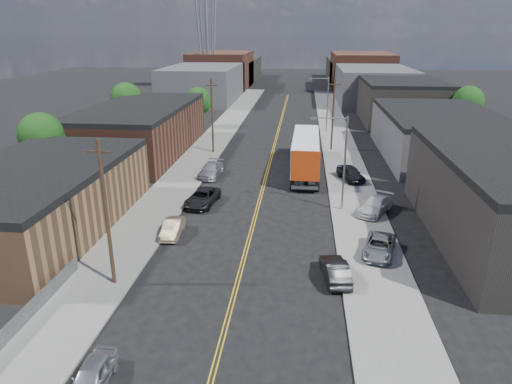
% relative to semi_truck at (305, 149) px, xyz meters
% --- Properties ---
extents(ground, '(260.00, 260.00, 0.00)m').
position_rel_semi_truck_xyz_m(ground, '(-4.50, 21.90, -2.59)').
color(ground, black).
rests_on(ground, ground).
extents(centerline, '(0.32, 120.00, 0.01)m').
position_rel_semi_truck_xyz_m(centerline, '(-4.50, 6.90, -2.59)').
color(centerline, gold).
rests_on(centerline, ground).
extents(sidewalk_left, '(5.00, 140.00, 0.15)m').
position_rel_semi_truck_xyz_m(sidewalk_left, '(-14.00, 6.90, -2.52)').
color(sidewalk_left, slate).
rests_on(sidewalk_left, ground).
extents(sidewalk_right, '(5.00, 140.00, 0.15)m').
position_rel_semi_truck_xyz_m(sidewalk_right, '(5.00, 6.90, -2.52)').
color(sidewalk_right, slate).
rests_on(sidewalk_right, ground).
extents(warehouse_tan, '(12.00, 22.00, 5.60)m').
position_rel_semi_truck_xyz_m(warehouse_tan, '(-22.50, -20.10, 0.21)').
color(warehouse_tan, brown).
rests_on(warehouse_tan, ground).
extents(warehouse_brown, '(12.00, 26.00, 6.60)m').
position_rel_semi_truck_xyz_m(warehouse_brown, '(-22.50, 5.90, 0.71)').
color(warehouse_brown, '#4C291E').
rests_on(warehouse_brown, ground).
extents(industrial_right_b, '(14.00, 24.00, 6.10)m').
position_rel_semi_truck_xyz_m(industrial_right_b, '(17.50, 7.90, 0.46)').
color(industrial_right_b, '#3C3C3F').
rests_on(industrial_right_b, ground).
extents(industrial_right_c, '(14.00, 22.00, 7.60)m').
position_rel_semi_truck_xyz_m(industrial_right_c, '(17.50, 33.90, 1.21)').
color(industrial_right_c, black).
rests_on(industrial_right_c, ground).
extents(skyline_left_a, '(16.00, 30.00, 8.00)m').
position_rel_semi_truck_xyz_m(skyline_left_a, '(-24.50, 56.90, 1.41)').
color(skyline_left_a, '#3C3C3F').
rests_on(skyline_left_a, ground).
extents(skyline_right_a, '(16.00, 30.00, 8.00)m').
position_rel_semi_truck_xyz_m(skyline_right_a, '(15.50, 56.90, 1.41)').
color(skyline_right_a, '#3C3C3F').
rests_on(skyline_right_a, ground).
extents(skyline_left_b, '(16.00, 26.00, 10.00)m').
position_rel_semi_truck_xyz_m(skyline_left_b, '(-24.50, 81.90, 2.41)').
color(skyline_left_b, '#4C291E').
rests_on(skyline_left_b, ground).
extents(skyline_right_b, '(16.00, 26.00, 10.00)m').
position_rel_semi_truck_xyz_m(skyline_right_b, '(15.50, 81.90, 2.41)').
color(skyline_right_b, '#4C291E').
rests_on(skyline_right_b, ground).
extents(skyline_left_c, '(16.00, 40.00, 7.00)m').
position_rel_semi_truck_xyz_m(skyline_left_c, '(-24.50, 101.90, 0.91)').
color(skyline_left_c, black).
rests_on(skyline_left_c, ground).
extents(skyline_right_c, '(16.00, 40.00, 7.00)m').
position_rel_semi_truck_xyz_m(skyline_right_c, '(15.50, 101.90, 0.91)').
color(skyline_right_c, black).
rests_on(skyline_right_c, ground).
extents(streetlight_near, '(3.39, 0.25, 9.00)m').
position_rel_semi_truck_xyz_m(streetlight_near, '(3.10, -13.10, 2.73)').
color(streetlight_near, gray).
rests_on(streetlight_near, ground).
extents(streetlight_far, '(3.39, 0.25, 9.00)m').
position_rel_semi_truck_xyz_m(streetlight_far, '(3.10, 21.90, 2.73)').
color(streetlight_far, gray).
rests_on(streetlight_far, ground).
extents(utility_pole_left_near, '(1.60, 0.26, 10.00)m').
position_rel_semi_truck_xyz_m(utility_pole_left_near, '(-12.70, -28.10, 2.54)').
color(utility_pole_left_near, black).
rests_on(utility_pole_left_near, ground).
extents(utility_pole_left_far, '(1.60, 0.26, 10.00)m').
position_rel_semi_truck_xyz_m(utility_pole_left_far, '(-12.70, 6.90, 2.54)').
color(utility_pole_left_far, black).
rests_on(utility_pole_left_far, ground).
extents(utility_pole_right, '(1.60, 0.26, 10.00)m').
position_rel_semi_truck_xyz_m(utility_pole_right, '(3.70, 9.90, 2.54)').
color(utility_pole_right, black).
rests_on(utility_pole_right, ground).
extents(chainlink_fence, '(0.05, 16.00, 1.22)m').
position_rel_semi_truck_xyz_m(chainlink_fence, '(-16.00, -34.60, -1.94)').
color(chainlink_fence, slate).
rests_on(chainlink_fence, ground).
extents(tree_left_near, '(4.85, 4.76, 7.91)m').
position_rel_semi_truck_xyz_m(tree_left_near, '(-28.44, -8.10, 2.58)').
color(tree_left_near, black).
rests_on(tree_left_near, ground).
extents(tree_left_mid, '(5.10, 5.04, 8.37)m').
position_rel_semi_truck_xyz_m(tree_left_mid, '(-28.44, 16.90, 2.89)').
color(tree_left_mid, black).
rests_on(tree_left_mid, ground).
extents(tree_left_far, '(4.35, 4.20, 6.97)m').
position_rel_semi_truck_xyz_m(tree_left_far, '(-18.44, 23.90, 1.97)').
color(tree_left_far, black).
rests_on(tree_left_far, ground).
extents(tree_right_far, '(4.85, 4.76, 7.91)m').
position_rel_semi_truck_xyz_m(tree_right_far, '(25.56, 21.90, 2.58)').
color(tree_right_far, black).
rests_on(tree_right_far, ground).
extents(semi_truck, '(3.16, 17.38, 4.55)m').
position_rel_semi_truck_xyz_m(semi_truck, '(0.00, 0.00, 0.00)').
color(semi_truck, silver).
rests_on(semi_truck, ground).
extents(car_left_a, '(1.56, 3.83, 1.30)m').
position_rel_semi_truck_xyz_m(car_left_a, '(-10.04, -37.23, -1.94)').
color(car_left_a, '#A9ACAE').
rests_on(car_left_a, ground).
extents(car_left_b, '(1.58, 4.07, 1.32)m').
position_rel_semi_truck_xyz_m(car_left_b, '(-10.90, -20.10, -1.93)').
color(car_left_b, '#807154').
rests_on(car_left_b, ground).
extents(car_left_c, '(3.07, 5.54, 1.47)m').
position_rel_semi_truck_xyz_m(car_left_c, '(-9.94, -12.89, -1.86)').
color(car_left_c, black).
rests_on(car_left_c, ground).
extents(car_left_d, '(2.52, 5.40, 1.53)m').
position_rel_semi_truck_xyz_m(car_left_d, '(-10.90, -3.76, -1.83)').
color(car_left_d, '#B3B5B9').
rests_on(car_left_d, ground).
extents(car_right_oncoming, '(2.12, 4.56, 1.45)m').
position_rel_semi_truck_xyz_m(car_right_oncoming, '(2.10, -25.94, -1.87)').
color(car_right_oncoming, black).
rests_on(car_right_oncoming, ground).
extents(car_right_lot_a, '(3.28, 5.09, 1.31)m').
position_rel_semi_truck_xyz_m(car_right_lot_a, '(5.61, -22.10, -1.79)').
color(car_right_lot_a, '#96999A').
rests_on(car_right_lot_a, sidewalk_right).
extents(car_right_lot_b, '(4.23, 5.37, 1.46)m').
position_rel_semi_truck_xyz_m(car_right_lot_b, '(6.50, -13.67, -1.72)').
color(car_right_lot_b, silver).
rests_on(car_right_lot_b, sidewalk_right).
extents(car_right_lot_c, '(3.35, 5.02, 1.59)m').
position_rel_semi_truck_xyz_m(car_right_lot_c, '(5.14, -3.95, -1.65)').
color(car_right_lot_c, black).
rests_on(car_right_lot_c, sidewalk_right).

